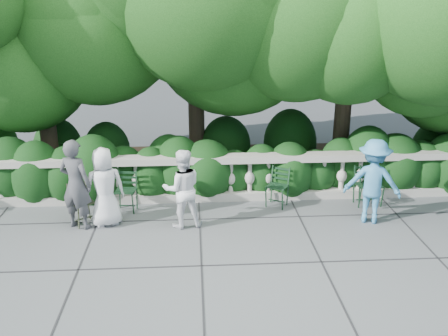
{
  "coord_description": "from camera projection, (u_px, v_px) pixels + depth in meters",
  "views": [
    {
      "loc": [
        -0.59,
        -8.21,
        4.22
      ],
      "look_at": [
        0.0,
        1.0,
        1.0
      ],
      "focal_mm": 40.0,
      "sensor_mm": 36.0,
      "label": 1
    }
  ],
  "objects": [
    {
      "name": "chair_e",
      "position": [
        372.0,
        207.0,
        10.44
      ],
      "size": [
        0.48,
        0.52,
        0.84
      ],
      "primitive_type": null,
      "rotation": [
        0.0,
        0.0,
        0.08
      ],
      "color": "black",
      "rests_on": "ground"
    },
    {
      "name": "chair_weathered",
      "position": [
        88.0,
        226.0,
        9.59
      ],
      "size": [
        0.64,
        0.65,
        0.84
      ],
      "primitive_type": null,
      "rotation": [
        0.0,
        0.0,
        0.62
      ],
      "color": "black",
      "rests_on": "ground"
    },
    {
      "name": "balustrade",
      "position": [
        222.0,
        178.0,
        10.7
      ],
      "size": [
        12.0,
        0.44,
        1.0
      ],
      "color": "#9E998E",
      "rests_on": "ground"
    },
    {
      "name": "person_businessman",
      "position": [
        105.0,
        187.0,
        9.43
      ],
      "size": [
        0.87,
        0.7,
        1.54
      ],
      "primitive_type": "imported",
      "rotation": [
        0.0,
        0.0,
        3.46
      ],
      "color": "white",
      "rests_on": "ground"
    },
    {
      "name": "shrub_hedge",
      "position": [
        219.0,
        180.0,
        11.99
      ],
      "size": [
        15.0,
        2.6,
        1.7
      ],
      "primitive_type": null,
      "color": "black",
      "rests_on": "ground"
    },
    {
      "name": "chair_b",
      "position": [
        125.0,
        214.0,
        10.14
      ],
      "size": [
        0.5,
        0.54,
        0.84
      ],
      "primitive_type": null,
      "rotation": [
        0.0,
        0.0,
        -0.14
      ],
      "color": "black",
      "rests_on": "ground"
    },
    {
      "name": "person_casual_man",
      "position": [
        182.0,
        189.0,
        9.37
      ],
      "size": [
        0.83,
        0.7,
        1.53
      ],
      "primitive_type": "imported",
      "rotation": [
        0.0,
        0.0,
        3.31
      ],
      "color": "white",
      "rests_on": "ground"
    },
    {
      "name": "tree_canopy",
      "position": [
        249.0,
        7.0,
        10.91
      ],
      "size": [
        15.04,
        6.52,
        6.78
      ],
      "color": "#3F3023",
      "rests_on": "ground"
    },
    {
      "name": "person_woman_grey",
      "position": [
        76.0,
        184.0,
        9.29
      ],
      "size": [
        0.75,
        0.63,
        1.74
      ],
      "primitive_type": "imported",
      "rotation": [
        0.0,
        0.0,
        2.75
      ],
      "color": "#3F4044",
      "rests_on": "ground"
    },
    {
      "name": "chair_d",
      "position": [
        367.0,
        207.0,
        10.45
      ],
      "size": [
        0.47,
        0.51,
        0.84
      ],
      "primitive_type": null,
      "rotation": [
        0.0,
        0.0,
        0.07
      ],
      "color": "black",
      "rests_on": "ground"
    },
    {
      "name": "person_older_blue",
      "position": [
        373.0,
        181.0,
        9.55
      ],
      "size": [
        1.22,
        0.95,
        1.67
      ],
      "primitive_type": "imported",
      "rotation": [
        0.0,
        0.0,
        2.79
      ],
      "color": "teal",
      "rests_on": "ground"
    },
    {
      "name": "chair_c",
      "position": [
        274.0,
        208.0,
        10.39
      ],
      "size": [
        0.62,
        0.63,
        0.84
      ],
      "primitive_type": null,
      "rotation": [
        0.0,
        0.0,
        -0.5
      ],
      "color": "black",
      "rests_on": "ground"
    },
    {
      "name": "ground",
      "position": [
        227.0,
        237.0,
        9.16
      ],
      "size": [
        90.0,
        90.0,
        0.0
      ],
      "primitive_type": "plane",
      "color": "#4C4F53",
      "rests_on": "ground"
    }
  ]
}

